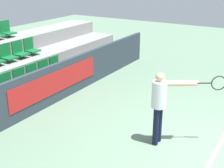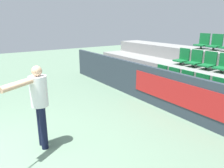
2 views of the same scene
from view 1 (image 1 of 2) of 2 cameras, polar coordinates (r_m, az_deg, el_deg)
The scene contains 15 objects.
ground_plane at distance 7.21m, azimuth 16.25°, elevation -11.21°, with size 30.00×30.00×0.00m, color slate.
court_baseline at distance 7.16m, azimuth 18.43°, elevation -11.66°, with size 5.06×0.08×0.01m.
barrier_wall at distance 8.90m, azimuth -11.62°, elevation -0.44°, with size 11.39×0.14×1.14m.
bleacher_tier_front at distance 9.42m, azimuth -14.29°, elevation -1.64°, with size 10.99×1.07×0.48m.
bleacher_tier_middle at distance 10.09m, azimuth -18.72°, elevation 0.84°, with size 10.99×1.07×0.96m.
stadium_chair_1 at distance 8.88m, azimuth -18.52°, elevation -0.21°, with size 0.41×0.39×0.56m.
stadium_chair_2 at distance 9.19m, azimuth -16.20°, elevation 0.73°, with size 0.41×0.39×0.56m.
stadium_chair_3 at distance 9.51m, azimuth -14.04°, elevation 1.61°, with size 0.41×0.39×0.56m.
stadium_chair_4 at distance 9.85m, azimuth -12.01°, elevation 2.43°, with size 0.41×0.39×0.56m.
stadium_chair_5 at distance 10.20m, azimuth -10.12°, elevation 3.19°, with size 0.41×0.39×0.56m.
stadium_chair_9 at distance 10.14m, azimuth -18.60°, elevation 5.14°, with size 0.41×0.39×0.56m.
stadium_chair_10 at distance 10.46m, azimuth -16.55°, elevation 5.81°, with size 0.41×0.39×0.56m.
stadium_chair_11 at distance 10.79m, azimuth -14.62°, elevation 6.44°, with size 0.41×0.39×0.56m.
stadium_chair_17 at distance 11.47m, azimuth -18.66°, elevation 9.29°, with size 0.41×0.39×0.56m.
tennis_player at distance 6.75m, azimuth 9.19°, elevation -3.00°, with size 0.91×1.36×1.65m.
Camera 1 is at (-6.05, -1.33, 3.69)m, focal length 50.00 mm.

